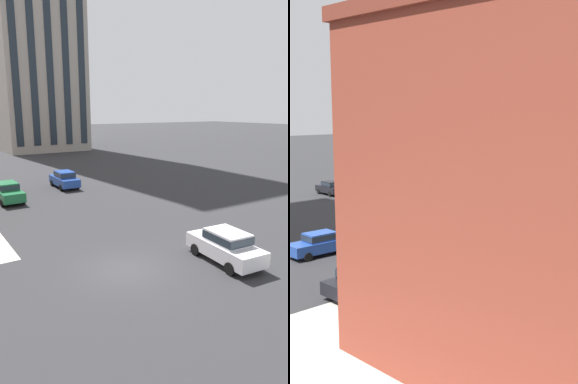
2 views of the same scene
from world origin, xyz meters
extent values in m
plane|color=#2D2D30|center=(0.00, 0.00, 0.00)|extent=(320.00, 320.00, 0.00)
cube|color=#23479E|center=(4.45, 19.74, 0.70)|extent=(1.85, 4.44, 0.76)
cube|color=#23479E|center=(4.44, 19.59, 1.38)|extent=(1.54, 2.14, 0.60)
cube|color=#232D38|center=(4.44, 19.59, 1.38)|extent=(1.58, 2.23, 0.40)
cylinder|color=black|center=(3.64, 21.12, 0.32)|extent=(0.23, 0.64, 0.64)
cylinder|color=black|center=(5.31, 21.09, 0.32)|extent=(0.23, 0.64, 0.64)
cylinder|color=black|center=(3.58, 18.40, 0.32)|extent=(0.23, 0.64, 0.64)
cylinder|color=black|center=(5.25, 18.36, 0.32)|extent=(0.23, 0.64, 0.64)
cube|color=silver|center=(4.78, -1.97, 0.70)|extent=(2.11, 4.53, 0.76)
cube|color=silver|center=(4.77, -2.12, 1.38)|extent=(1.66, 2.23, 0.60)
cube|color=#232D38|center=(4.77, -2.12, 1.38)|extent=(1.70, 2.32, 0.40)
cylinder|color=black|center=(4.05, -0.54, 0.32)|extent=(0.27, 0.66, 0.64)
cylinder|color=black|center=(5.72, -0.67, 0.32)|extent=(0.27, 0.66, 0.64)
cylinder|color=black|center=(3.83, -3.26, 0.32)|extent=(0.27, 0.66, 0.64)
cylinder|color=black|center=(5.50, -3.39, 0.32)|extent=(0.27, 0.66, 0.64)
cube|color=#1E6B3D|center=(-1.65, 16.84, 0.70)|extent=(1.85, 4.44, 0.76)
cube|color=#1E6B3D|center=(-1.65, 16.99, 1.38)|extent=(1.54, 2.14, 0.60)
cube|color=#232D38|center=(-1.65, 16.99, 1.38)|extent=(1.58, 2.23, 0.40)
cylinder|color=black|center=(-0.78, 15.49, 0.32)|extent=(0.23, 0.64, 0.64)
cylinder|color=black|center=(-2.45, 15.46, 0.32)|extent=(0.23, 0.64, 0.64)
cylinder|color=black|center=(-0.84, 18.22, 0.32)|extent=(0.23, 0.64, 0.64)
camera|label=1|loc=(-8.24, -14.27, 7.70)|focal=33.75mm
camera|label=2|loc=(-27.17, 39.81, 10.47)|focal=48.70mm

